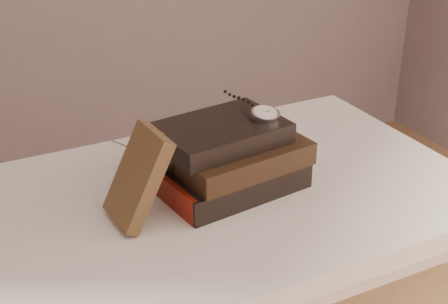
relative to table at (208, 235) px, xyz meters
name	(u,v)px	position (x,y,z in m)	size (l,w,h in m)	color
table	(208,235)	(0.00, 0.00, 0.00)	(1.00, 0.60, 0.75)	silver
book_stack	(230,158)	(0.05, 0.01, 0.15)	(0.28, 0.21, 0.13)	black
journal	(138,177)	(-0.14, -0.02, 0.17)	(0.02, 0.10, 0.17)	#3D2917
pocket_watch	(264,113)	(0.12, 0.00, 0.23)	(0.06, 0.16, 0.02)	silver
eyeglasses	(162,147)	(-0.05, 0.08, 0.17)	(0.12, 0.14, 0.05)	silver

